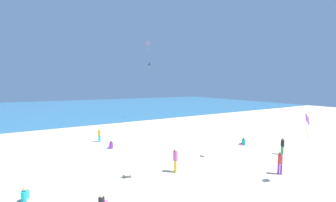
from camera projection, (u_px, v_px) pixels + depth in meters
ground_plane at (159, 144)px, 20.38m from camera, size 120.00×120.00×0.00m
ocean_water at (93, 106)px, 58.34m from camera, size 120.00×60.00×0.05m
beach_chair_near_camera at (129, 173)px, 12.98m from camera, size 0.67×0.69×0.62m
person_0 at (175, 158)px, 13.66m from camera, size 0.42×0.42×1.70m
person_2 at (282, 145)px, 17.22m from camera, size 0.40×0.40×1.46m
person_3 at (111, 146)px, 18.93m from camera, size 0.50×0.68×0.77m
person_4 at (243, 142)px, 20.00m from camera, size 0.72×0.64×0.81m
person_5 at (99, 134)px, 21.12m from camera, size 0.37×0.37×1.41m
person_6 at (280, 162)px, 13.34m from camera, size 0.35×0.35×1.53m
person_7 at (102, 202)px, 9.79m from camera, size 0.57×0.53×0.65m
person_8 at (26, 196)px, 10.22m from camera, size 0.68×0.48×0.77m
kite_black at (149, 64)px, 36.64m from camera, size 0.70×0.66×1.11m
kite_pink at (148, 43)px, 37.85m from camera, size 0.34×0.95×1.75m
kite_purple at (307, 120)px, 11.80m from camera, size 0.72×0.23×1.56m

